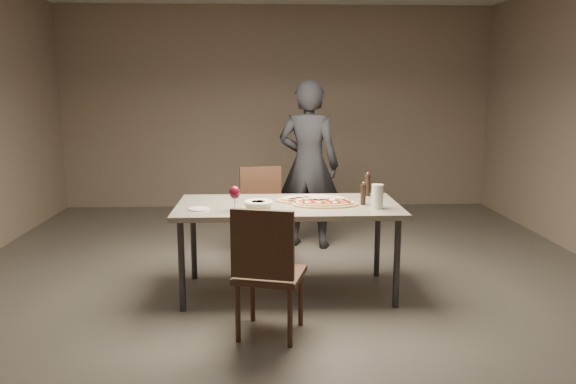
{
  "coord_description": "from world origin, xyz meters",
  "views": [
    {
      "loc": [
        -0.2,
        -4.46,
        1.68
      ],
      "look_at": [
        0.0,
        0.0,
        0.85
      ],
      "focal_mm": 35.0,
      "sensor_mm": 36.0,
      "label": 1
    }
  ],
  "objects_px": {
    "zucchini_pizza": "(325,203)",
    "diner": "(309,165)",
    "dining_table": "(288,211)",
    "carafe": "(377,196)",
    "pepper_mill_left": "(363,194)",
    "chair_far": "(263,209)",
    "ham_pizza": "(312,199)",
    "chair_near": "(267,266)",
    "bread_basket": "(258,205)"
  },
  "relations": [
    {
      "from": "chair_near",
      "to": "zucchini_pizza",
      "type": "bearing_deg",
      "value": 74.86
    },
    {
      "from": "chair_far",
      "to": "diner",
      "type": "xyz_separation_m",
      "value": [
        0.49,
        0.47,
        0.37
      ]
    },
    {
      "from": "ham_pizza",
      "to": "carafe",
      "type": "xyz_separation_m",
      "value": [
        0.48,
        -0.31,
        0.08
      ]
    },
    {
      "from": "pepper_mill_left",
      "to": "zucchini_pizza",
      "type": "bearing_deg",
      "value": -177.63
    },
    {
      "from": "dining_table",
      "to": "ham_pizza",
      "type": "relative_size",
      "value": 3.01
    },
    {
      "from": "zucchini_pizza",
      "to": "chair_far",
      "type": "distance_m",
      "value": 1.13
    },
    {
      "from": "chair_near",
      "to": "chair_far",
      "type": "distance_m",
      "value": 1.8
    },
    {
      "from": "pepper_mill_left",
      "to": "carafe",
      "type": "height_order",
      "value": "carafe"
    },
    {
      "from": "zucchini_pizza",
      "to": "diner",
      "type": "xyz_separation_m",
      "value": [
        -0.02,
        1.45,
        0.12
      ]
    },
    {
      "from": "zucchini_pizza",
      "to": "ham_pizza",
      "type": "xyz_separation_m",
      "value": [
        -0.09,
        0.18,
        -0.0
      ]
    },
    {
      "from": "dining_table",
      "to": "ham_pizza",
      "type": "distance_m",
      "value": 0.25
    },
    {
      "from": "ham_pizza",
      "to": "diner",
      "type": "xyz_separation_m",
      "value": [
        0.07,
        1.27,
        0.12
      ]
    },
    {
      "from": "pepper_mill_left",
      "to": "chair_far",
      "type": "height_order",
      "value": "pepper_mill_left"
    },
    {
      "from": "ham_pizza",
      "to": "chair_far",
      "type": "bearing_deg",
      "value": 126.03
    },
    {
      "from": "pepper_mill_left",
      "to": "carafe",
      "type": "distance_m",
      "value": 0.17
    },
    {
      "from": "carafe",
      "to": "chair_near",
      "type": "distance_m",
      "value": 1.16
    },
    {
      "from": "zucchini_pizza",
      "to": "diner",
      "type": "relative_size",
      "value": 0.3
    },
    {
      "from": "dining_table",
      "to": "bread_basket",
      "type": "xyz_separation_m",
      "value": [
        -0.24,
        -0.24,
        0.1
      ]
    },
    {
      "from": "dining_table",
      "to": "bread_basket",
      "type": "distance_m",
      "value": 0.35
    },
    {
      "from": "carafe",
      "to": "diner",
      "type": "xyz_separation_m",
      "value": [
        -0.41,
        1.58,
        0.04
      ]
    },
    {
      "from": "chair_near",
      "to": "chair_far",
      "type": "height_order",
      "value": "chair_near"
    },
    {
      "from": "chair_far",
      "to": "diner",
      "type": "distance_m",
      "value": 0.77
    },
    {
      "from": "bread_basket",
      "to": "carafe",
      "type": "bearing_deg",
      "value": 2.74
    },
    {
      "from": "zucchini_pizza",
      "to": "carafe",
      "type": "height_order",
      "value": "carafe"
    },
    {
      "from": "bread_basket",
      "to": "pepper_mill_left",
      "type": "distance_m",
      "value": 0.87
    },
    {
      "from": "chair_near",
      "to": "carafe",
      "type": "bearing_deg",
      "value": 53.29
    },
    {
      "from": "ham_pizza",
      "to": "chair_far",
      "type": "height_order",
      "value": "chair_far"
    },
    {
      "from": "zucchini_pizza",
      "to": "dining_table",
      "type": "bearing_deg",
      "value": -178.99
    },
    {
      "from": "zucchini_pizza",
      "to": "pepper_mill_left",
      "type": "bearing_deg",
      "value": 15.15
    },
    {
      "from": "bread_basket",
      "to": "diner",
      "type": "height_order",
      "value": "diner"
    },
    {
      "from": "zucchini_pizza",
      "to": "bread_basket",
      "type": "height_order",
      "value": "bread_basket"
    },
    {
      "from": "diner",
      "to": "chair_far",
      "type": "bearing_deg",
      "value": 62.48
    },
    {
      "from": "dining_table",
      "to": "diner",
      "type": "xyz_separation_m",
      "value": [
        0.28,
        1.39,
        0.19
      ]
    },
    {
      "from": "carafe",
      "to": "chair_near",
      "type": "height_order",
      "value": "carafe"
    },
    {
      "from": "chair_near",
      "to": "chair_far",
      "type": "xyz_separation_m",
      "value": [
        -0.03,
        1.8,
        -0.0
      ]
    },
    {
      "from": "dining_table",
      "to": "carafe",
      "type": "height_order",
      "value": "carafe"
    },
    {
      "from": "chair_far",
      "to": "diner",
      "type": "bearing_deg",
      "value": -146.6
    },
    {
      "from": "dining_table",
      "to": "chair_far",
      "type": "xyz_separation_m",
      "value": [
        -0.21,
        0.92,
        -0.18
      ]
    },
    {
      "from": "chair_far",
      "to": "dining_table",
      "type": "bearing_deg",
      "value": 92.26
    },
    {
      "from": "dining_table",
      "to": "zucchini_pizza",
      "type": "xyz_separation_m",
      "value": [
        0.3,
        -0.06,
        0.07
      ]
    },
    {
      "from": "dining_table",
      "to": "carafe",
      "type": "relative_size",
      "value": 9.46
    },
    {
      "from": "pepper_mill_left",
      "to": "chair_far",
      "type": "relative_size",
      "value": 0.2
    },
    {
      "from": "bread_basket",
      "to": "pepper_mill_left",
      "type": "bearing_deg",
      "value": 12.69
    },
    {
      "from": "bread_basket",
      "to": "diner",
      "type": "relative_size",
      "value": 0.13
    },
    {
      "from": "ham_pizza",
      "to": "pepper_mill_left",
      "type": "bearing_deg",
      "value": -13.3
    },
    {
      "from": "diner",
      "to": "zucchini_pizza",
      "type": "bearing_deg",
      "value": 109.32
    },
    {
      "from": "dining_table",
      "to": "ham_pizza",
      "type": "bearing_deg",
      "value": 28.71
    },
    {
      "from": "chair_far",
      "to": "chair_near",
      "type": "bearing_deg",
      "value": 80.43
    },
    {
      "from": "dining_table",
      "to": "zucchini_pizza",
      "type": "bearing_deg",
      "value": -11.77
    },
    {
      "from": "carafe",
      "to": "chair_near",
      "type": "xyz_separation_m",
      "value": [
        -0.87,
        -0.69,
        -0.33
      ]
    }
  ]
}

